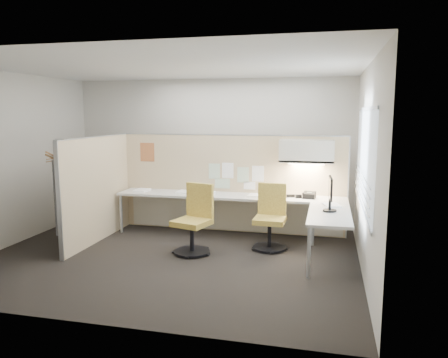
% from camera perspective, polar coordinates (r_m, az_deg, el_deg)
% --- Properties ---
extents(floor, '(5.50, 4.50, 0.01)m').
position_cam_1_polar(floor, '(6.79, -6.72, -9.93)').
color(floor, black).
rests_on(floor, ground).
extents(ceiling, '(5.50, 4.50, 0.01)m').
position_cam_1_polar(ceiling, '(6.47, -7.17, 14.40)').
color(ceiling, white).
rests_on(ceiling, wall_back).
extents(wall_back, '(5.50, 0.02, 2.80)m').
position_cam_1_polar(wall_back, '(8.61, -1.73, 3.64)').
color(wall_back, beige).
rests_on(wall_back, ground).
extents(wall_front, '(5.50, 0.02, 2.80)m').
position_cam_1_polar(wall_front, '(4.46, -17.02, -1.39)').
color(wall_front, beige).
rests_on(wall_front, ground).
extents(wall_left, '(0.02, 4.50, 2.80)m').
position_cam_1_polar(wall_left, '(7.87, -26.09, 2.30)').
color(wall_left, beige).
rests_on(wall_left, ground).
extents(wall_right, '(0.02, 4.50, 2.80)m').
position_cam_1_polar(wall_right, '(6.10, 18.08, 1.16)').
color(wall_right, beige).
rests_on(wall_right, ground).
extents(window_pane, '(0.01, 2.80, 1.30)m').
position_cam_1_polar(window_pane, '(6.08, 17.91, 2.57)').
color(window_pane, '#9FAFB8').
rests_on(window_pane, wall_right).
extents(partition_back, '(4.10, 0.06, 1.75)m').
position_cam_1_polar(partition_back, '(7.92, 0.90, -0.62)').
color(partition_back, tan).
rests_on(partition_back, floor).
extents(partition_left, '(0.06, 2.20, 1.75)m').
position_cam_1_polar(partition_left, '(7.64, -16.16, -1.31)').
color(partition_left, tan).
rests_on(partition_left, floor).
extents(desk, '(4.00, 2.07, 0.73)m').
position_cam_1_polar(desk, '(7.44, 2.97, -3.37)').
color(desk, beige).
rests_on(desk, floor).
extents(overhead_bin, '(0.90, 0.36, 0.38)m').
position_cam_1_polar(overhead_bin, '(7.46, 10.75, 3.57)').
color(overhead_bin, beige).
rests_on(overhead_bin, partition_back).
extents(task_light_strip, '(0.60, 0.06, 0.02)m').
position_cam_1_polar(task_light_strip, '(7.48, 10.71, 1.97)').
color(task_light_strip, '#FFEABF').
rests_on(task_light_strip, overhead_bin).
extents(pinned_papers, '(1.01, 0.00, 0.47)m').
position_cam_1_polar(pinned_papers, '(7.85, 1.42, 0.46)').
color(pinned_papers, '#8CBF8C').
rests_on(pinned_papers, partition_back).
extents(poster, '(0.28, 0.00, 0.35)m').
position_cam_1_polar(poster, '(8.31, -9.99, 3.47)').
color(poster, orange).
rests_on(poster, partition_back).
extents(chair_left, '(0.61, 0.63, 1.05)m').
position_cam_1_polar(chair_left, '(6.77, -3.87, -5.55)').
color(chair_left, black).
rests_on(chair_left, floor).
extents(chair_right, '(0.54, 0.54, 1.02)m').
position_cam_1_polar(chair_right, '(7.01, 6.07, -5.23)').
color(chair_right, black).
rests_on(chair_right, floor).
extents(monitor, '(0.20, 0.48, 0.50)m').
position_cam_1_polar(monitor, '(6.48, 13.72, -1.64)').
color(monitor, black).
rests_on(monitor, desk).
extents(phone, '(0.23, 0.22, 0.12)m').
position_cam_1_polar(phone, '(7.45, 11.05, -2.10)').
color(phone, black).
rests_on(phone, desk).
extents(stapler, '(0.15, 0.08, 0.05)m').
position_cam_1_polar(stapler, '(7.49, 8.69, -2.19)').
color(stapler, black).
rests_on(stapler, desk).
extents(tape_dispenser, '(0.11, 0.09, 0.06)m').
position_cam_1_polar(tape_dispenser, '(7.44, 9.71, -2.24)').
color(tape_dispenser, black).
rests_on(tape_dispenser, desk).
extents(coat_hook, '(0.18, 0.48, 1.42)m').
position_cam_1_polar(coat_hook, '(6.77, -21.12, 1.79)').
color(coat_hook, silver).
rests_on(coat_hook, partition_left).
extents(paper_stack_0, '(0.25, 0.32, 0.03)m').
position_cam_1_polar(paper_stack_0, '(8.13, -10.66, -1.46)').
color(paper_stack_0, white).
rests_on(paper_stack_0, desk).
extents(paper_stack_1, '(0.23, 0.30, 0.02)m').
position_cam_1_polar(paper_stack_1, '(7.92, -5.23, -1.65)').
color(paper_stack_1, white).
rests_on(paper_stack_1, desk).
extents(paper_stack_2, '(0.26, 0.32, 0.05)m').
position_cam_1_polar(paper_stack_2, '(7.61, -2.31, -1.92)').
color(paper_stack_2, white).
rests_on(paper_stack_2, desk).
extents(paper_stack_3, '(0.26, 0.32, 0.02)m').
position_cam_1_polar(paper_stack_3, '(7.58, 4.11, -2.11)').
color(paper_stack_3, white).
rests_on(paper_stack_3, desk).
extents(paper_stack_4, '(0.30, 0.35, 0.03)m').
position_cam_1_polar(paper_stack_4, '(7.43, 6.57, -2.32)').
color(paper_stack_4, white).
rests_on(paper_stack_4, desk).
extents(paper_stack_5, '(0.31, 0.36, 0.02)m').
position_cam_1_polar(paper_stack_5, '(6.92, 13.91, -3.34)').
color(paper_stack_5, white).
rests_on(paper_stack_5, desk).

